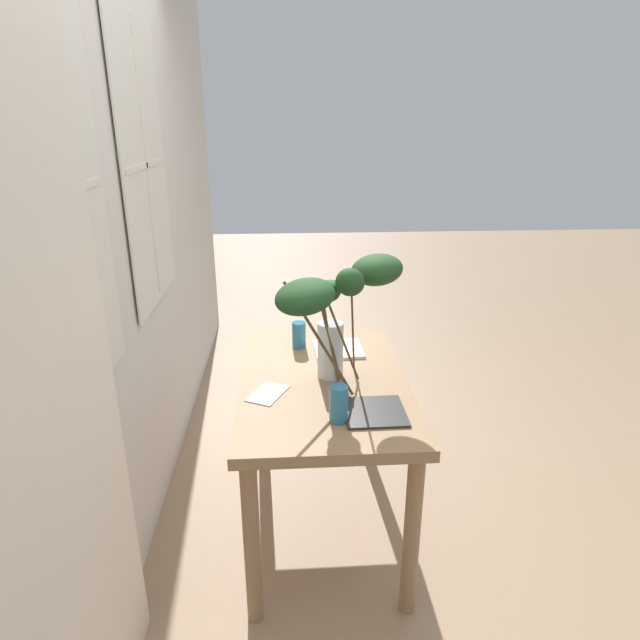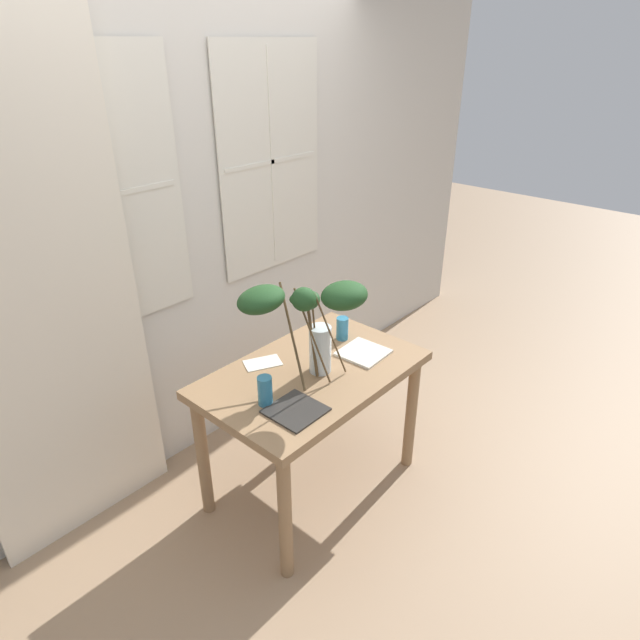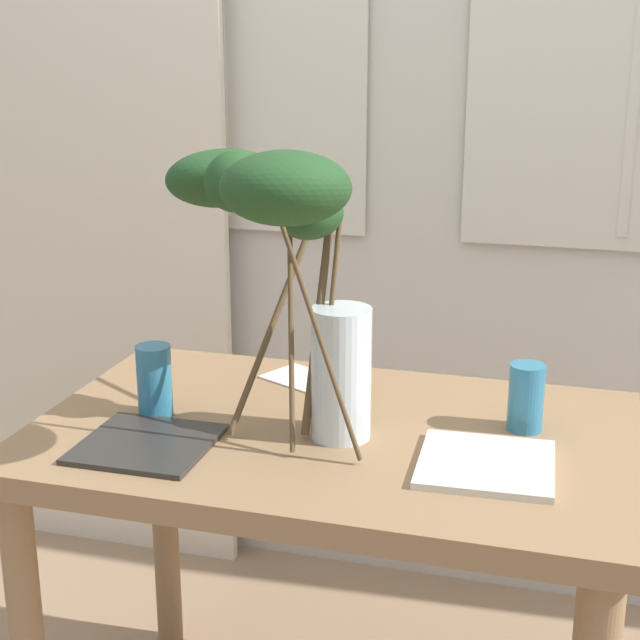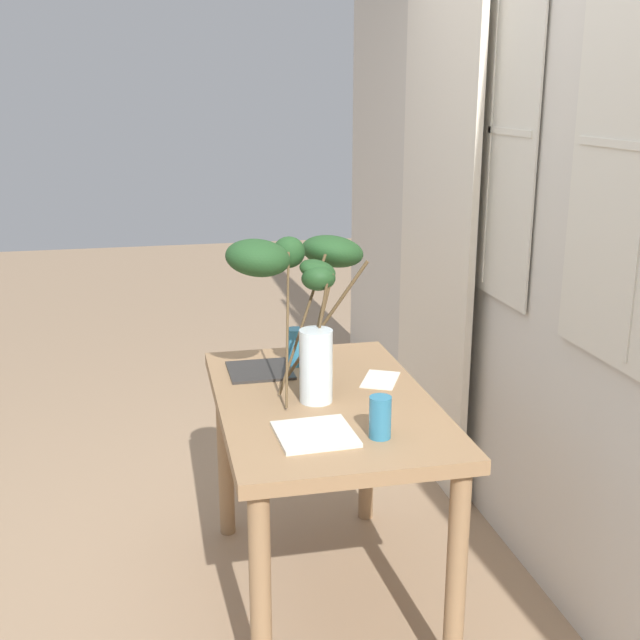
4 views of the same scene
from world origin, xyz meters
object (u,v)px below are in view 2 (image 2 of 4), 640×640
(drinking_glass_blue_right, at_px, (342,328))
(plate_square_left, at_px, (296,410))
(dining_table, at_px, (312,389))
(vase_with_branches, at_px, (306,311))
(drinking_glass_blue_left, at_px, (265,391))
(plate_square_right, at_px, (363,353))

(drinking_glass_blue_right, distance_m, plate_square_left, 0.70)
(dining_table, relative_size, vase_with_branches, 1.95)
(drinking_glass_blue_left, bearing_deg, drinking_glass_blue_right, 10.22)
(vase_with_branches, relative_size, plate_square_left, 2.51)
(dining_table, xyz_separation_m, plate_square_left, (-0.30, -0.17, 0.12))
(dining_table, distance_m, plate_square_left, 0.36)
(drinking_glass_blue_left, bearing_deg, plate_square_right, -5.42)
(dining_table, xyz_separation_m, vase_with_branches, (-0.09, -0.05, 0.49))
(dining_table, relative_size, drinking_glass_blue_left, 7.94)
(dining_table, distance_m, plate_square_right, 0.33)
(plate_square_right, bearing_deg, dining_table, 162.65)
(vase_with_branches, xyz_separation_m, plate_square_right, (0.39, -0.04, -0.37))
(plate_square_left, bearing_deg, plate_square_right, 7.68)
(dining_table, height_order, plate_square_right, plate_square_right)
(drinking_glass_blue_right, xyz_separation_m, plate_square_left, (-0.65, -0.27, -0.06))
(vase_with_branches, relative_size, drinking_glass_blue_left, 4.07)
(drinking_glass_blue_left, relative_size, drinking_glass_blue_right, 1.10)
(drinking_glass_blue_right, relative_size, plate_square_left, 0.56)
(drinking_glass_blue_left, bearing_deg, dining_table, 5.27)
(vase_with_branches, bearing_deg, drinking_glass_blue_right, 18.11)
(drinking_glass_blue_right, bearing_deg, dining_table, -164.98)
(vase_with_branches, xyz_separation_m, plate_square_left, (-0.21, -0.12, -0.37))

